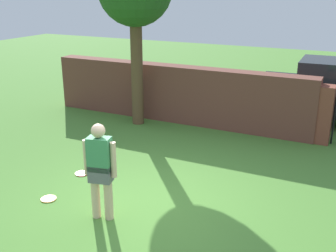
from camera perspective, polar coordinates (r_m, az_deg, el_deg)
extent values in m
plane|color=#4C8433|center=(7.24, -3.30, -10.93)|extent=(40.00, 40.00, 0.00)
cube|color=brown|center=(11.34, 1.14, 4.54)|extent=(7.49, 0.50, 1.55)
cylinder|color=brown|center=(10.98, -4.35, 7.92)|extent=(0.31, 0.31, 3.02)
cylinder|color=beige|center=(6.72, -8.30, -9.49)|extent=(0.14, 0.14, 0.85)
cylinder|color=beige|center=(6.79, -10.06, -9.24)|extent=(0.14, 0.14, 0.85)
cube|color=slate|center=(6.58, -9.36, -6.49)|extent=(0.40, 0.29, 0.28)
cube|color=#3F8C59|center=(6.45, -9.51, -3.88)|extent=(0.40, 0.29, 0.55)
sphere|color=beige|center=(6.32, -9.70, -0.66)|extent=(0.22, 0.22, 0.22)
cylinder|color=beige|center=(6.40, -7.60, -4.70)|extent=(0.09, 0.09, 0.58)
cylinder|color=beige|center=(6.57, -11.30, -4.29)|extent=(0.09, 0.09, 0.58)
cube|color=brown|center=(10.41, 20.70, 1.53)|extent=(0.44, 0.44, 1.40)
cylinder|color=black|center=(10.41, 22.13, 1.05)|extent=(0.04, 0.04, 1.30)
cube|color=black|center=(12.07, 22.35, 3.70)|extent=(4.24, 1.81, 0.80)
cylinder|color=black|center=(11.47, 15.09, 1.67)|extent=(0.65, 0.24, 0.64)
cylinder|color=black|center=(13.09, 16.41, 3.66)|extent=(0.65, 0.24, 0.64)
cylinder|color=red|center=(8.50, -11.89, -6.47)|extent=(0.27, 0.27, 0.02)
cylinder|color=orange|center=(7.70, -16.29, -9.70)|extent=(0.27, 0.27, 0.02)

